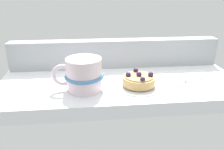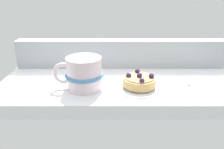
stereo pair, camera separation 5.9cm
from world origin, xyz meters
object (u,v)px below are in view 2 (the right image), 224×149
Objects in this scene: raspberry_tart at (139,81)px; dessert_fork at (194,84)px; dessert_plate at (139,87)px; coffee_mug at (83,73)px.

raspberry_tart is 0.60× the size of dessert_fork.
dessert_fork is at bearing 7.08° from raspberry_tart.
coffee_mug is (-15.20, -0.22, 4.05)cm from dessert_plate.
dessert_plate is 1.46× the size of raspberry_tart.
coffee_mug reaches higher than dessert_plate.
dessert_plate is at bearing 0.83° from coffee_mug.
coffee_mug is 31.55cm from dessert_fork.
coffee_mug reaches higher than raspberry_tart.
dessert_plate is 0.95× the size of coffee_mug.
coffee_mug is 0.93× the size of dessert_fork.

